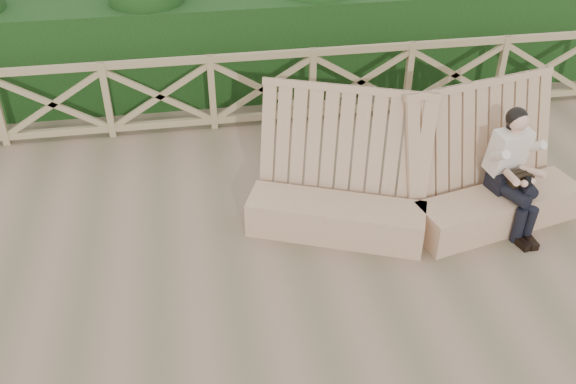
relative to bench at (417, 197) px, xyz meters
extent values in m
plane|color=brown|center=(-1.37, -0.81, -0.39)|extent=(60.00, 60.00, 0.00)
cube|color=#9C7659|center=(-0.93, -0.01, -0.18)|extent=(1.98, 1.19, 0.41)
cube|color=#9C7659|center=(-0.82, 0.24, 0.40)|extent=(1.96, 1.13, 1.53)
cube|color=#9C7659|center=(0.91, -0.15, -0.18)|extent=(2.00, 0.92, 0.41)
cube|color=#9C7659|center=(0.85, 0.11, 0.40)|extent=(1.98, 0.86, 1.53)
cube|color=black|center=(1.01, -0.03, 0.14)|extent=(0.42, 0.35, 0.22)
cube|color=beige|center=(0.99, 0.02, 0.49)|extent=(0.47, 0.38, 0.54)
sphere|color=tan|center=(1.01, -0.03, 0.87)|extent=(0.26, 0.26, 0.21)
sphere|color=black|center=(1.00, 0.01, 0.89)|extent=(0.28, 0.28, 0.23)
cylinder|color=black|center=(0.97, -0.26, 0.12)|extent=(0.26, 0.49, 0.15)
cylinder|color=black|center=(1.12, -0.20, 0.19)|extent=(0.26, 0.50, 0.17)
cylinder|color=black|center=(1.01, -0.48, -0.18)|extent=(0.15, 0.15, 0.41)
cylinder|color=black|center=(1.14, -0.47, -0.18)|extent=(0.15, 0.15, 0.41)
cube|color=black|center=(1.04, -0.56, -0.35)|extent=(0.15, 0.26, 0.08)
cube|color=black|center=(1.14, -0.56, -0.35)|extent=(0.15, 0.26, 0.08)
cube|color=black|center=(1.07, -0.20, 0.24)|extent=(0.30, 0.21, 0.18)
cube|color=black|center=(1.09, -0.36, 0.30)|extent=(0.09, 0.10, 0.12)
cube|color=#917C54|center=(-1.37, 2.69, 0.66)|extent=(10.10, 0.07, 0.10)
cube|color=#917C54|center=(-1.37, 2.69, -0.27)|extent=(10.10, 0.07, 0.10)
cube|color=black|center=(-1.37, 3.89, 0.36)|extent=(12.00, 1.20, 1.50)
camera|label=1|loc=(-2.40, -5.53, 4.08)|focal=40.00mm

